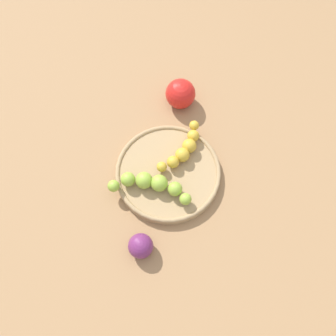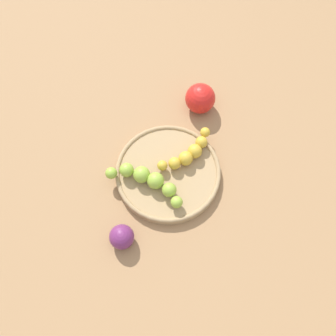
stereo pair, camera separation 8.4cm
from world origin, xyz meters
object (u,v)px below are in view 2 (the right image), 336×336
at_px(fruit_bowl, 168,173).
at_px(plum_purple, 122,237).
at_px(banana_green, 147,180).
at_px(apple_red, 200,98).
at_px(banana_spotted, 189,153).

bearing_deg(fruit_bowl, plum_purple, -125.48).
relative_size(banana_green, apple_red, 2.27).
relative_size(fruit_bowl, apple_red, 3.26).
distance_m(banana_green, plum_purple, 0.13).
relative_size(fruit_bowl, banana_spotted, 1.90).
xyz_separation_m(banana_green, apple_red, (0.13, 0.20, -0.00)).
distance_m(banana_green, apple_red, 0.24).
relative_size(banana_green, plum_purple, 3.14).
distance_m(banana_green, banana_spotted, 0.11).
xyz_separation_m(fruit_bowl, banana_spotted, (0.05, 0.04, 0.02)).
distance_m(banana_spotted, plum_purple, 0.23).
height_order(banana_green, apple_red, apple_red).
bearing_deg(fruit_bowl, apple_red, 64.18).
relative_size(apple_red, plum_purple, 1.38).
distance_m(fruit_bowl, banana_spotted, 0.06).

